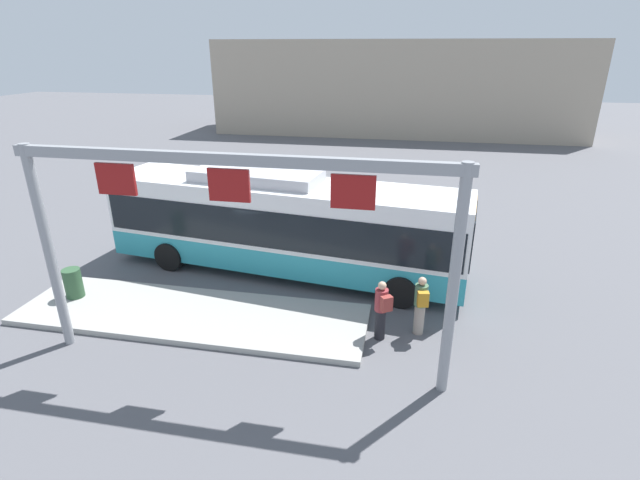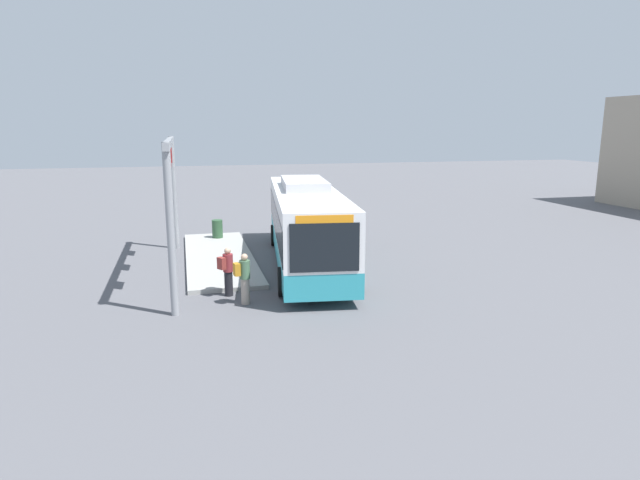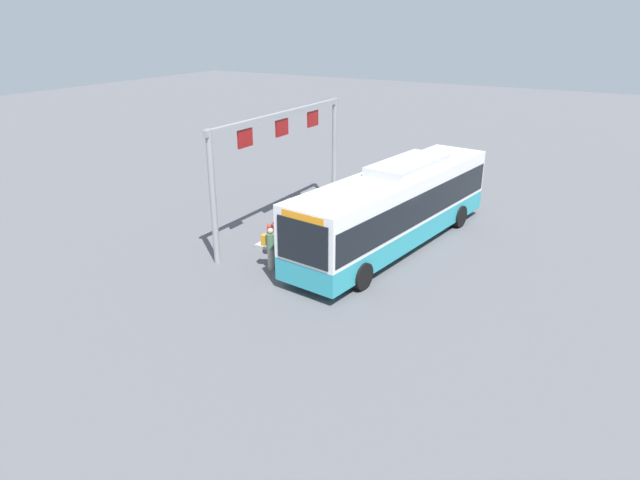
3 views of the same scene
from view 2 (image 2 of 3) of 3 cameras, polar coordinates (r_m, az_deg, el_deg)
ground_plane at (r=22.42m, az=-1.46°, el=-2.57°), size 120.00×120.00×0.00m
platform_curb at (r=23.69m, az=-10.67°, el=-1.78°), size 10.00×2.80×0.16m
bus_main at (r=22.04m, az=-1.49°, el=2.01°), size 12.21×4.06×3.46m
person_boarding at (r=18.29m, az=-9.81°, el=-3.21°), size 0.54×0.61×1.67m
person_waiting_near at (r=17.38m, az=-8.08°, el=-3.96°), size 0.39×0.57×1.67m
platform_sign_gantry at (r=20.92m, az=-15.57°, el=6.48°), size 9.86×0.24×5.20m
trash_bin at (r=27.34m, az=-10.85°, el=1.18°), size 0.52×0.52×0.90m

